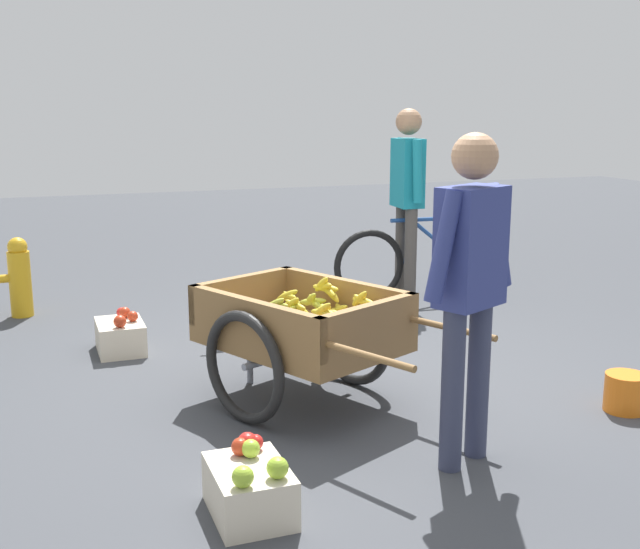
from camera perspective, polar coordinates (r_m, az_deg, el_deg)
ground_plane at (r=4.94m, az=0.86°, el=-8.34°), size 24.00×24.00×0.00m
fruit_cart at (r=4.61m, az=-1.35°, el=-4.10°), size 1.82×1.39×0.74m
vendor_person at (r=3.76m, az=10.84°, el=0.22°), size 0.33×0.58×1.61m
bicycle at (r=7.21m, az=7.34°, el=1.01°), size 0.46×1.66×0.85m
cyclist_person at (r=7.05m, az=6.35°, el=6.40°), size 0.52×0.23×1.71m
dog at (r=5.97m, az=-5.86°, el=-2.07°), size 0.42×0.57×0.40m
fire_hydrant at (r=7.00m, az=-20.97°, el=-0.18°), size 0.25×0.25×0.67m
plastic_bucket at (r=4.90m, az=21.28°, el=-7.99°), size 0.24×0.24×0.22m
apple_crate at (r=3.50m, az=-5.12°, el=-15.10°), size 0.44×0.32×0.31m
mixed_fruit_crate at (r=5.82m, az=-14.27°, el=-4.31°), size 0.44×0.32×0.31m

